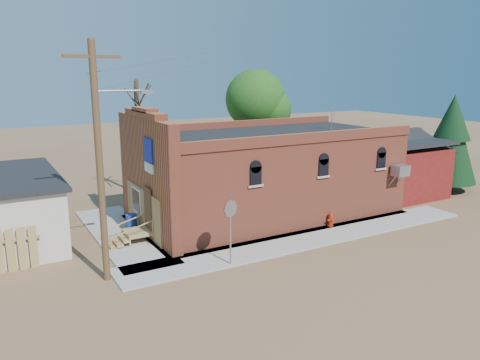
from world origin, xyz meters
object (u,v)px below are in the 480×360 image
utility_pole (101,158)px  stop_sign (230,215)px  fire_hydrant (331,219)px  brick_bar (263,174)px  trash_barrel (132,223)px

utility_pole → stop_sign: bearing=-14.2°
utility_pole → stop_sign: size_ratio=3.24×
utility_pole → fire_hydrant: bearing=2.9°
brick_bar → utility_pole: utility_pole is taller
brick_bar → utility_pole: (-9.79, -4.29, 2.43)m
utility_pole → trash_barrel: size_ratio=10.45×
fire_hydrant → stop_sign: bearing=-156.7°
brick_bar → stop_sign: bearing=-132.5°
brick_bar → trash_barrel: (-7.38, 0.62, -1.83)m
fire_hydrant → trash_barrel: (-9.21, 4.31, 0.08)m
utility_pole → trash_barrel: 6.93m
utility_pole → brick_bar: bearing=23.7°
brick_bar → stop_sign: brick_bar is taller
brick_bar → trash_barrel: 7.63m
stop_sign → fire_hydrant: bearing=17.2°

